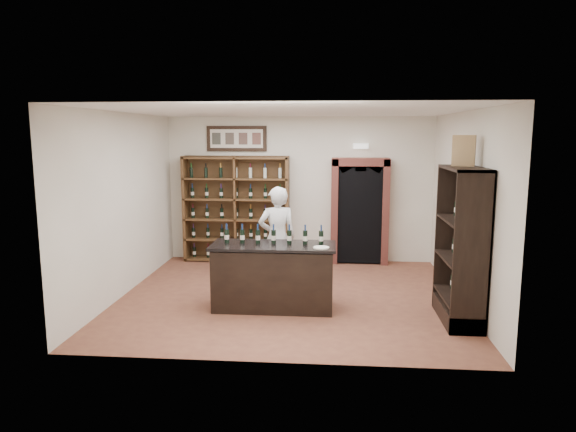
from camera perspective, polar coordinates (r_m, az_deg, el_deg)
The scene contains 21 objects.
floor at distance 8.57m, azimuth 0.17°, elevation -8.88°, with size 5.50×5.50×0.00m, color brown.
ceiling at distance 8.16m, azimuth 0.19°, elevation 11.58°, with size 5.50×5.50×0.00m, color white.
wall_back at distance 10.71m, azimuth 1.26°, elevation 2.96°, with size 5.50×0.04×3.00m, color silver.
wall_left at distance 8.89m, azimuth -17.79°, elevation 1.25°, with size 0.04×5.00×3.00m, color silver.
wall_right at distance 8.47m, azimuth 19.06°, elevation 0.82°, with size 0.04×5.00×3.00m, color silver.
wine_shelf at distance 10.75m, azimuth -5.74°, elevation 0.80°, with size 2.20×0.38×2.20m.
framed_picture at distance 10.78m, azimuth -5.73°, elevation 8.55°, with size 1.25×0.04×0.52m, color black.
arched_doorway at distance 10.58m, azimuth 7.96°, elevation 0.83°, with size 1.17×0.35×2.17m.
emergency_light at distance 10.57m, azimuth 8.09°, elevation 7.68°, with size 0.30×0.10×0.10m, color white.
tasting_counter at distance 7.88m, azimuth -1.64°, elevation -6.77°, with size 1.88×0.78×1.00m.
counter_bottle_0 at distance 7.89m, azimuth -6.82°, elevation -2.21°, with size 0.07×0.07×0.30m.
counter_bottle_1 at distance 7.85m, azimuth -5.10°, elevation -2.25°, with size 0.07×0.07×0.30m.
counter_bottle_2 at distance 7.81m, azimuth -3.37°, elevation -2.28°, with size 0.07×0.07×0.30m.
counter_bottle_3 at distance 7.78m, azimuth -1.61°, elevation -2.31°, with size 0.07×0.07×0.30m.
counter_bottle_4 at distance 7.76m, azimuth 0.15°, elevation -2.34°, with size 0.07×0.07×0.30m.
counter_bottle_5 at distance 7.74m, azimuth 1.92°, elevation -2.37°, with size 0.07×0.07×0.30m.
counter_bottle_6 at distance 7.74m, azimuth 3.70°, elevation -2.40°, with size 0.07×0.07×0.30m.
side_cabinet at distance 7.70m, azimuth 18.77°, elevation -5.63°, with size 0.48×1.20×2.20m.
shopkeeper at distance 8.77m, azimuth -1.21°, elevation -2.48°, with size 0.65×0.42×1.77m, color silver.
plate at distance 7.50m, azimuth 3.72°, elevation -3.53°, with size 0.23×0.23×0.02m, color beige.
wine_crate at distance 7.65m, azimuth 18.95°, elevation 6.89°, with size 0.31×0.13×0.43m, color tan.
Camera 1 is at (0.65, -8.13, 2.65)m, focal length 32.00 mm.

